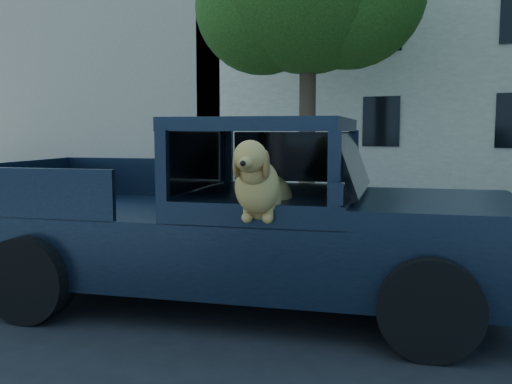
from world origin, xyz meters
TOP-DOWN VIEW (x-y plane):
  - ground at (0.00, 0.00)m, footprint 120.00×120.00m
  - far_sidewalk at (0.00, 9.20)m, footprint 60.00×4.00m
  - building_left at (-15.00, 16.50)m, footprint 12.00×6.00m
  - pickup_truck at (-1.27, 0.60)m, footprint 6.02×3.48m

SIDE VIEW (x-z plane):
  - ground at x=0.00m, z-range 0.00..0.00m
  - far_sidewalk at x=0.00m, z-range 0.00..0.15m
  - pickup_truck at x=-1.27m, z-range -0.33..1.70m
  - building_left at x=-15.00m, z-range 0.00..8.00m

